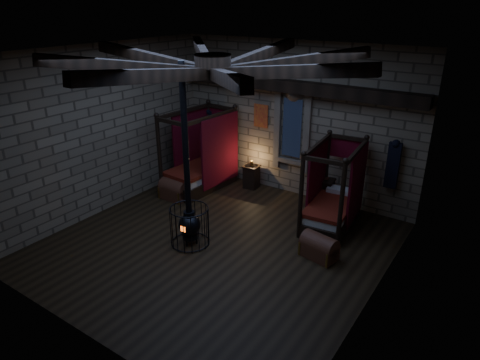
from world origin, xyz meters
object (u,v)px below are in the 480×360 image
Objects in this scene: bed_left at (202,169)px; bed_right at (332,205)px; trunk_left at (174,190)px; stove at (189,221)px; trunk_right at (319,247)px.

bed_left is 4.08m from bed_right.
bed_right is 4.33m from trunk_left.
bed_left is 1.14m from trunk_left.
bed_right is 2.57× the size of trunk_left.
stove is (-2.27, -2.67, 0.07)m from bed_right.
trunk_right is at bearing -15.56° from bed_left.
bed_left reaches higher than trunk_left.
bed_right reaches higher than trunk_left.
bed_right is 1.62m from trunk_right.
stove is (1.91, -1.59, 0.32)m from trunk_left.
bed_right is 2.46× the size of trunk_right.
bed_right is (4.08, -0.01, -0.06)m from bed_left.
bed_right is at bearing 3.66° from bed_left.
stove is (-2.65, -1.12, 0.33)m from trunk_right.
trunk_left is (-0.10, -1.09, -0.30)m from bed_left.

